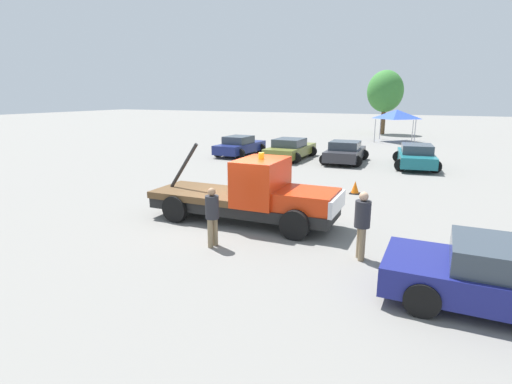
# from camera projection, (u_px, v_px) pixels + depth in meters

# --- Properties ---
(ground_plane) EXTENTS (160.00, 160.00, 0.00)m
(ground_plane) POSITION_uv_depth(u_px,v_px,m) (242.00, 221.00, 13.21)
(ground_plane) COLOR gray
(tow_truck) EXTENTS (6.28, 2.22, 2.51)m
(tow_truck) POSITION_uv_depth(u_px,v_px,m) (253.00, 196.00, 12.85)
(tow_truck) COLOR black
(tow_truck) RESTS_ON ground
(person_near_truck) EXTENTS (0.39, 0.39, 1.76)m
(person_near_truck) POSITION_uv_depth(u_px,v_px,m) (362.00, 221.00, 9.93)
(person_near_truck) COLOR #847051
(person_near_truck) RESTS_ON ground
(person_at_hood) EXTENTS (0.37, 0.37, 1.66)m
(person_at_hood) POSITION_uv_depth(u_px,v_px,m) (212.00, 213.00, 10.81)
(person_at_hood) COLOR #847051
(person_at_hood) RESTS_ON ground
(parked_car_navy) EXTENTS (2.45, 4.57, 1.34)m
(parked_car_navy) POSITION_uv_depth(u_px,v_px,m) (240.00, 146.00, 27.56)
(parked_car_navy) COLOR navy
(parked_car_navy) RESTS_ON ground
(parked_car_olive) EXTENTS (2.54, 4.85, 1.34)m
(parked_car_olive) POSITION_uv_depth(u_px,v_px,m) (290.00, 149.00, 25.97)
(parked_car_olive) COLOR olive
(parked_car_olive) RESTS_ON ground
(parked_car_charcoal) EXTENTS (2.66, 4.33, 1.34)m
(parked_car_charcoal) POSITION_uv_depth(u_px,v_px,m) (345.00, 152.00, 24.54)
(parked_car_charcoal) COLOR #2D2D33
(parked_car_charcoal) RESTS_ON ground
(parked_car_teal) EXTENTS (2.88, 5.05, 1.34)m
(parked_car_teal) POSITION_uv_depth(u_px,v_px,m) (416.00, 156.00, 22.97)
(parked_car_teal) COLOR #196670
(parked_car_teal) RESTS_ON ground
(canopy_tent_blue) EXTENTS (3.16, 3.16, 2.81)m
(canopy_tent_blue) POSITION_uv_depth(u_px,v_px,m) (397.00, 114.00, 35.32)
(canopy_tent_blue) COLOR #9E9EA3
(canopy_tent_blue) RESTS_ON ground
(tree_left) EXTENTS (3.70, 3.70, 6.60)m
(tree_left) POSITION_uv_depth(u_px,v_px,m) (385.00, 91.00, 41.72)
(tree_left) COLOR brown
(tree_left) RESTS_ON ground
(traffic_cone) EXTENTS (0.40, 0.40, 0.55)m
(traffic_cone) POSITION_uv_depth(u_px,v_px,m) (355.00, 188.00, 16.85)
(traffic_cone) COLOR black
(traffic_cone) RESTS_ON ground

